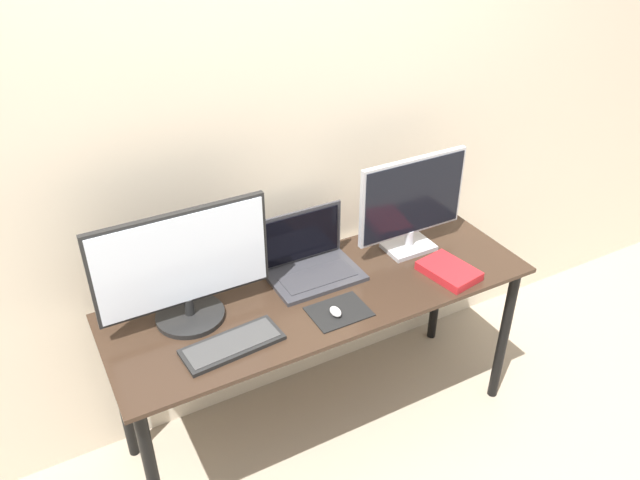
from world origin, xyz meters
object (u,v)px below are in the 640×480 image
(monitor_right, at_px, (412,203))
(laptop, at_px, (310,259))
(monitor_left, at_px, (184,268))
(keyboard, at_px, (232,344))
(mouse, at_px, (336,312))
(book, at_px, (449,271))

(monitor_right, distance_m, laptop, 0.49)
(monitor_left, relative_size, keyboard, 1.74)
(monitor_right, relative_size, keyboard, 1.37)
(mouse, relative_size, book, 0.23)
(keyboard, bearing_deg, monitor_left, 109.09)
(monitor_right, bearing_deg, book, -82.81)
(monitor_left, bearing_deg, keyboard, -70.91)
(monitor_left, height_order, book, monitor_left)
(monitor_left, xyz_separation_m, mouse, (0.48, -0.25, -0.20))
(laptop, xyz_separation_m, book, (0.49, -0.29, -0.04))
(laptop, bearing_deg, monitor_left, -174.80)
(mouse, bearing_deg, laptop, 80.68)
(book, bearing_deg, keyboard, 179.02)
(monitor_left, distance_m, laptop, 0.56)
(mouse, xyz_separation_m, book, (0.54, 0.01, -0.00))
(mouse, bearing_deg, book, 1.06)
(monitor_right, height_order, book, monitor_right)
(laptop, height_order, book, laptop)
(monitor_left, bearing_deg, book, -13.31)
(monitor_right, height_order, keyboard, monitor_right)
(monitor_right, relative_size, book, 1.97)
(monitor_left, relative_size, monitor_right, 1.27)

